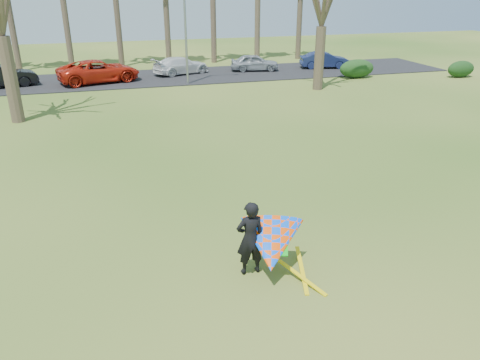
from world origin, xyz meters
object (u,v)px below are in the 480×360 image
object	(u,v)px
car_5	(324,60)
kite_flyer	(268,243)
car_4	(255,62)
car_2	(99,71)
car_1	(2,76)
car_3	(181,65)
streetlight	(187,17)

from	to	relation	value
car_5	kite_flyer	world-z (taller)	kite_flyer
car_4	kite_flyer	size ratio (longest dim) A/B	1.58
car_2	car_4	world-z (taller)	car_2
car_1	car_5	xyz separation A→B (m)	(24.07, 1.01, -0.08)
car_3	kite_flyer	distance (m)	27.29
car_1	car_3	distance (m)	12.44
car_1	car_3	world-z (taller)	car_1
car_3	car_4	distance (m)	5.86
streetlight	car_3	world-z (taller)	streetlight
car_5	car_3	bearing A→B (deg)	99.46
car_1	kite_flyer	xyz separation A→B (m)	(9.87, -25.60, 0.07)
car_4	car_5	size ratio (longest dim) A/B	0.96
car_1	kite_flyer	size ratio (longest dim) A/B	1.85
streetlight	car_5	bearing A→B (deg)	15.50
car_1	car_5	world-z (taller)	car_1
car_1	car_2	bearing A→B (deg)	-105.70
streetlight	car_3	size ratio (longest dim) A/B	1.82
car_3	kite_flyer	xyz separation A→B (m)	(-2.46, -27.18, 0.16)
car_2	kite_flyer	distance (m)	25.79
car_4	kite_flyer	distance (m)	28.23
car_2	kite_flyer	size ratio (longest dim) A/B	2.34
car_2	kite_flyer	bearing A→B (deg)	172.57
streetlight	car_4	xyz separation A→B (m)	(5.88, 3.63, -3.76)
kite_flyer	car_3	bearing A→B (deg)	84.83
car_2	streetlight	bearing A→B (deg)	-125.39
car_1	car_2	distance (m)	6.27
streetlight	car_4	bearing A→B (deg)	31.66
streetlight	car_1	xyz separation A→B (m)	(-12.30, 2.25, -3.68)
car_4	car_5	bearing A→B (deg)	-83.44
car_4	car_3	bearing A→B (deg)	98.08
car_5	car_1	bearing A→B (deg)	104.66
car_5	kite_flyer	size ratio (longest dim) A/B	1.64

